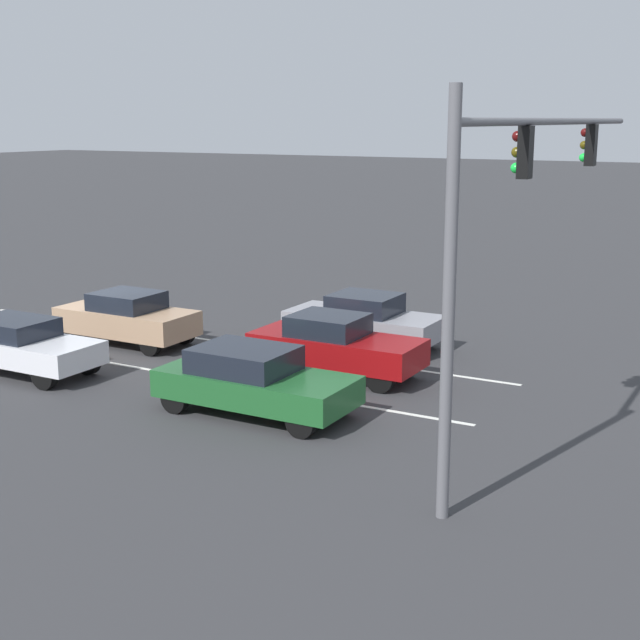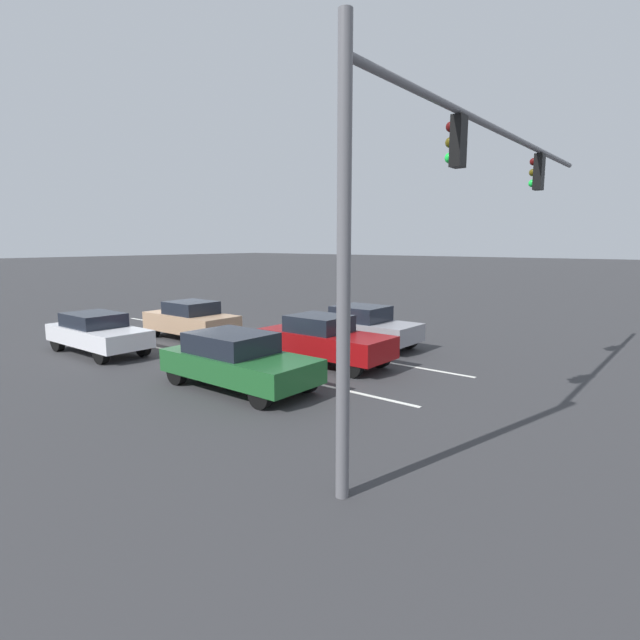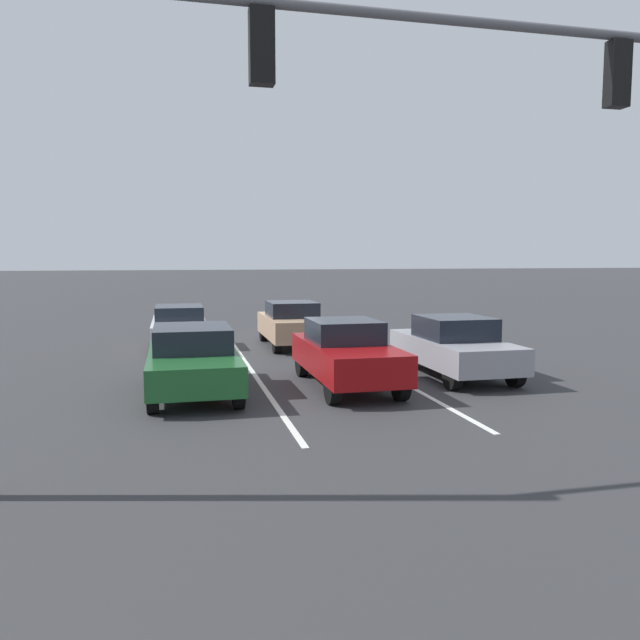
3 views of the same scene
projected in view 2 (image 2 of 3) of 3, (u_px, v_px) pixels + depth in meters
name	position (u px, v px, depth m)	size (l,w,h in m)	color
ground_plane	(175.00, 337.00, 20.03)	(240.00, 240.00, 0.00)	#333335
lane_stripe_left_divider	(255.00, 339.00, 19.50)	(0.12, 17.77, 0.01)	silver
lane_stripe_center_divider	(185.00, 354.00, 16.98)	(0.12, 17.77, 0.01)	silver
car_gray_leftlane_front	(360.00, 326.00, 18.17)	(1.81, 4.33, 1.49)	gray
car_maroon_midlane_front	(324.00, 340.00, 15.46)	(1.71, 4.28, 1.52)	maroon
car_darkgreen_rightlane_front	(237.00, 360.00, 12.92)	(1.88, 4.31, 1.44)	#1E5928
car_white_rightlane_second	(97.00, 332.00, 17.00)	(1.71, 4.19, 1.37)	silver
car_tan_midlane_second	(191.00, 320.00, 19.60)	(1.75, 4.02, 1.48)	tan
traffic_signal_gantry	(459.00, 180.00, 9.59)	(12.24, 0.37, 6.74)	slate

